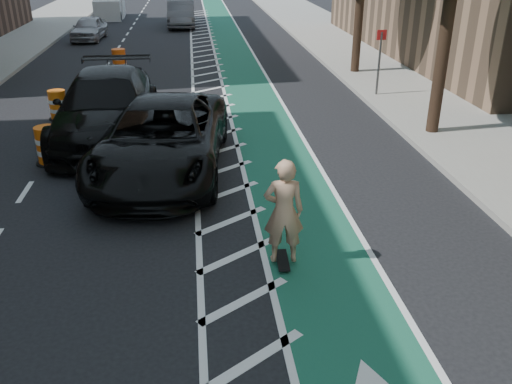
{
  "coord_description": "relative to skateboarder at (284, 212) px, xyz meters",
  "views": [
    {
      "loc": [
        0.86,
        -7.24,
        5.33
      ],
      "look_at": [
        1.91,
        1.83,
        1.1
      ],
      "focal_mm": 38.0,
      "sensor_mm": 36.0,
      "label": 1
    }
  ],
  "objects": [
    {
      "name": "ground",
      "position": [
        -2.3,
        -1.03,
        -1.07
      ],
      "size": [
        120.0,
        120.0,
        0.0
      ],
      "primitive_type": "plane",
      "color": "black",
      "rests_on": "ground"
    },
    {
      "name": "bike_lane",
      "position": [
        0.7,
        8.97,
        -1.07
      ],
      "size": [
        2.0,
        90.0,
        0.01
      ],
      "primitive_type": "cube",
      "color": "#185441",
      "rests_on": "ground"
    },
    {
      "name": "buffer_strip",
      "position": [
        -0.8,
        8.97,
        -1.07
      ],
      "size": [
        1.4,
        90.0,
        0.01
      ],
      "primitive_type": "cube",
      "color": "silver",
      "rests_on": "ground"
    },
    {
      "name": "sidewalk_right",
      "position": [
        7.2,
        8.97,
        -1.0
      ],
      "size": [
        5.0,
        90.0,
        0.15
      ],
      "primitive_type": "cube",
      "color": "gray",
      "rests_on": "ground"
    },
    {
      "name": "curb_right",
      "position": [
        4.75,
        8.97,
        -0.99
      ],
      "size": [
        0.12,
        90.0,
        0.16
      ],
      "primitive_type": "cube",
      "color": "gray",
      "rests_on": "ground"
    },
    {
      "name": "sign_post",
      "position": [
        5.3,
        10.97,
        0.28
      ],
      "size": [
        0.35,
        0.08,
        2.47
      ],
      "color": "#4C4C4C",
      "rests_on": "ground"
    },
    {
      "name": "skateboard",
      "position": [
        -0.0,
        -0.0,
        -0.99
      ],
      "size": [
        0.25,
        0.74,
        0.1
      ],
      "rotation": [
        0.0,
        0.0,
        -0.06
      ],
      "color": "black",
      "rests_on": "ground"
    },
    {
      "name": "skateboarder",
      "position": [
        0.0,
        0.0,
        0.0
      ],
      "size": [
        0.74,
        0.51,
        1.95
      ],
      "primitive_type": "imported",
      "rotation": [
        0.0,
        0.0,
        3.08
      ],
      "color": "tan",
      "rests_on": "skateboard"
    },
    {
      "name": "suv_near",
      "position": [
        -2.3,
        4.67,
        -0.18
      ],
      "size": [
        3.68,
        6.71,
        1.78
      ],
      "primitive_type": "imported",
      "rotation": [
        0.0,
        0.0,
        -0.12
      ],
      "color": "black",
      "rests_on": "ground"
    },
    {
      "name": "suv_far",
      "position": [
        -4.01,
        7.52,
        -0.12
      ],
      "size": [
        2.68,
        6.57,
        1.9
      ],
      "primitive_type": "imported",
      "rotation": [
        0.0,
        0.0,
        -0.0
      ],
      "color": "black",
      "rests_on": "ground"
    },
    {
      "name": "car_silver",
      "position": [
        -7.46,
        25.67,
        -0.39
      ],
      "size": [
        1.87,
        4.07,
        1.35
      ],
      "primitive_type": "imported",
      "rotation": [
        0.0,
        0.0,
        -0.07
      ],
      "color": "#A4A3A9",
      "rests_on": "ground"
    },
    {
      "name": "car_grey",
      "position": [
        -2.1,
        30.57,
        -0.22
      ],
      "size": [
        1.82,
        5.16,
        1.7
      ],
      "primitive_type": "imported",
      "rotation": [
        0.0,
        0.0,
        0.0
      ],
      "color": "#58585D",
      "rests_on": "ground"
    },
    {
      "name": "box_truck",
      "position": [
        -7.58,
        35.97,
        -0.2
      ],
      "size": [
        2.23,
        4.64,
        1.9
      ],
      "rotation": [
        0.0,
        0.0,
        0.05
      ],
      "color": "silver",
      "rests_on": "ground"
    },
    {
      "name": "barrel_a",
      "position": [
        -5.31,
        5.58,
        -0.6
      ],
      "size": [
        0.73,
        0.73,
        1.0
      ],
      "color": "#E35B0B",
      "rests_on": "ground"
    },
    {
      "name": "barrel_b",
      "position": [
        -5.9,
        9.61,
        -0.62
      ],
      "size": [
        0.7,
        0.7,
        0.95
      ],
      "color": "orange",
      "rests_on": "ground"
    },
    {
      "name": "barrel_c",
      "position": [
        -4.7,
        16.51,
        -0.58
      ],
      "size": [
        0.76,
        0.76,
        1.03
      ],
      "color": "#FF560D",
      "rests_on": "ground"
    }
  ]
}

